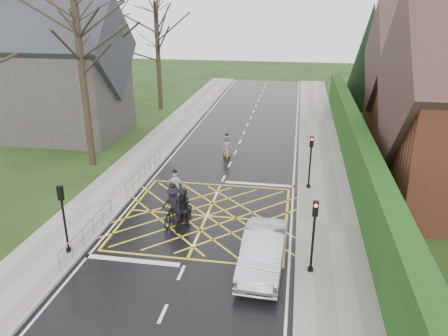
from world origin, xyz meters
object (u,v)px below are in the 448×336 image
(cyclist_mid, at_px, (173,208))
(car, at_px, (263,251))
(cyclist_lead, at_px, (227,149))
(cyclist_rear, at_px, (185,210))
(cyclist_back, at_px, (183,214))
(cyclist_front, at_px, (175,189))

(cyclist_mid, bearing_deg, car, -28.52)
(cyclist_mid, distance_m, cyclist_lead, 9.97)
(cyclist_rear, xyz_separation_m, cyclist_back, (0.12, -0.70, 0.16))
(cyclist_back, relative_size, cyclist_lead, 1.06)
(cyclist_back, height_order, cyclist_lead, cyclist_back)
(cyclist_back, xyz_separation_m, cyclist_front, (-1.22, 2.91, -0.05))
(cyclist_rear, distance_m, cyclist_front, 2.47)
(cyclist_mid, xyz_separation_m, cyclist_lead, (1.00, 9.92, -0.17))
(cyclist_back, bearing_deg, cyclist_lead, 96.94)
(cyclist_front, bearing_deg, cyclist_back, -58.74)
(cyclist_rear, relative_size, car, 0.38)
(cyclist_mid, xyz_separation_m, cyclist_front, (-0.61, 2.47, -0.10))
(cyclist_lead, relative_size, car, 0.38)
(cyclist_mid, relative_size, car, 0.46)
(cyclist_rear, relative_size, cyclist_back, 0.93)
(cyclist_mid, height_order, cyclist_lead, cyclist_mid)
(cyclist_mid, bearing_deg, cyclist_lead, 90.70)
(cyclist_rear, distance_m, car, 5.46)
(car, bearing_deg, cyclist_lead, 107.39)
(cyclist_back, xyz_separation_m, cyclist_mid, (-0.61, 0.44, 0.05))
(cyclist_mid, relative_size, cyclist_front, 1.19)
(cyclist_back, bearing_deg, cyclist_rear, 108.78)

